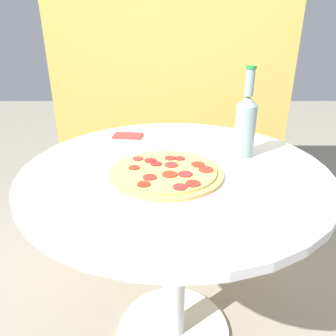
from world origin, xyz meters
TOP-DOWN VIEW (x-y plane):
  - ground_plane at (0.00, 0.00)m, footprint 8.00×8.00m
  - table at (0.00, 0.00)m, footprint 0.93×0.93m
  - fence_panel at (0.00, 0.93)m, footprint 1.33×0.04m
  - pizza at (-0.02, -0.05)m, footprint 0.33×0.33m
  - beer_bottle at (0.23, 0.10)m, footprint 0.07×0.07m
  - napkin at (-0.17, 0.28)m, footprint 0.12×0.08m

SIDE VIEW (x-z plane):
  - ground_plane at x=0.00m, z-range 0.00..0.00m
  - table at x=0.00m, z-range 0.20..0.92m
  - napkin at x=-0.17m, z-range 0.72..0.73m
  - pizza at x=-0.02m, z-range 0.72..0.74m
  - beer_bottle at x=0.23m, z-range 0.69..0.97m
  - fence_panel at x=0.00m, z-range 0.00..1.71m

